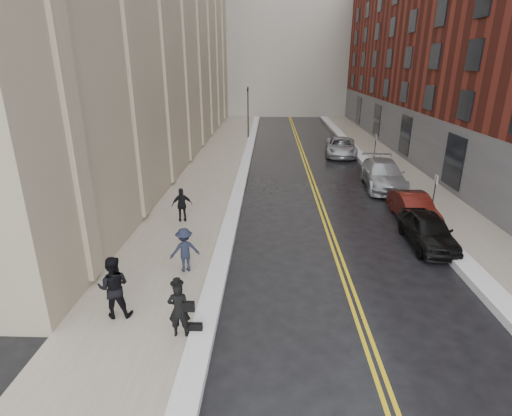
# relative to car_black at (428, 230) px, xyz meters

# --- Properties ---
(ground) EXTENTS (160.00, 160.00, 0.00)m
(ground) POSITION_rel_car_black_xyz_m (-6.45, -4.64, -0.70)
(ground) COLOR black
(ground) RESTS_ON ground
(sidewalk_left) EXTENTS (4.00, 64.00, 0.15)m
(sidewalk_left) POSITION_rel_car_black_xyz_m (-10.95, 11.36, -0.63)
(sidewalk_left) COLOR gray
(sidewalk_left) RESTS_ON ground
(sidewalk_right) EXTENTS (3.00, 64.00, 0.15)m
(sidewalk_right) POSITION_rel_car_black_xyz_m (2.55, 11.36, -0.63)
(sidewalk_right) COLOR gray
(sidewalk_right) RESTS_ON ground
(lane_stripe_a) EXTENTS (0.12, 64.00, 0.01)m
(lane_stripe_a) POSITION_rel_car_black_xyz_m (-4.07, 11.36, -0.70)
(lane_stripe_a) COLOR gold
(lane_stripe_a) RESTS_ON ground
(lane_stripe_b) EXTENTS (0.12, 64.00, 0.01)m
(lane_stripe_b) POSITION_rel_car_black_xyz_m (-3.83, 11.36, -0.70)
(lane_stripe_b) COLOR gold
(lane_stripe_b) RESTS_ON ground
(snow_ridge_left) EXTENTS (0.70, 60.80, 0.26)m
(snow_ridge_left) POSITION_rel_car_black_xyz_m (-8.65, 11.36, -0.57)
(snow_ridge_left) COLOR white
(snow_ridge_left) RESTS_ON ground
(snow_ridge_right) EXTENTS (0.85, 60.80, 0.30)m
(snow_ridge_right) POSITION_rel_car_black_xyz_m (0.70, 11.36, -0.55)
(snow_ridge_right) COLOR white
(snow_ridge_right) RESTS_ON ground
(building_right) EXTENTS (14.00, 50.00, 18.00)m
(building_right) POSITION_rel_car_black_xyz_m (11.05, 18.36, 8.30)
(building_right) COLOR maroon
(building_right) RESTS_ON ground
(traffic_signal) EXTENTS (0.18, 0.15, 5.20)m
(traffic_signal) POSITION_rel_car_black_xyz_m (-9.05, 25.36, 2.38)
(traffic_signal) COLOR black
(traffic_signal) RESTS_ON ground
(parking_sign_near) EXTENTS (0.06, 0.35, 2.23)m
(parking_sign_near) POSITION_rel_car_black_xyz_m (1.45, 3.36, 0.66)
(parking_sign_near) COLOR black
(parking_sign_near) RESTS_ON ground
(parking_sign_far) EXTENTS (0.06, 0.35, 2.23)m
(parking_sign_far) POSITION_rel_car_black_xyz_m (1.45, 15.36, 0.66)
(parking_sign_far) COLOR black
(parking_sign_far) RESTS_ON ground
(car_black) EXTENTS (1.71, 4.13, 1.40)m
(car_black) POSITION_rel_car_black_xyz_m (0.00, 0.00, 0.00)
(car_black) COLOR black
(car_black) RESTS_ON ground
(car_maroon) EXTENTS (1.57, 4.13, 1.35)m
(car_maroon) POSITION_rel_car_black_xyz_m (0.35, 2.90, -0.03)
(car_maroon) COLOR #400F0B
(car_maroon) RESTS_ON ground
(car_silver_near) EXTENTS (2.73, 5.83, 1.65)m
(car_silver_near) POSITION_rel_car_black_xyz_m (0.35, 8.62, 0.12)
(car_silver_near) COLOR #9B9EA2
(car_silver_near) RESTS_ON ground
(car_silver_far) EXTENTS (3.07, 5.60, 1.49)m
(car_silver_far) POSITION_rel_car_black_xyz_m (-0.78, 17.75, 0.04)
(car_silver_far) COLOR #A1A4A9
(car_silver_far) RESTS_ON ground
(pedestrian_main) EXTENTS (0.64, 0.45, 1.67)m
(pedestrian_main) POSITION_rel_car_black_xyz_m (-9.25, -6.60, 0.29)
(pedestrian_main) COLOR black
(pedestrian_main) RESTS_ON sidewalk_left
(pedestrian_a) EXTENTS (1.04, 0.86, 1.96)m
(pedestrian_a) POSITION_rel_car_black_xyz_m (-11.39, -5.72, 0.43)
(pedestrian_a) COLOR black
(pedestrian_a) RESTS_ON sidewalk_left
(pedestrian_b) EXTENTS (1.25, 1.00, 1.69)m
(pedestrian_b) POSITION_rel_car_black_xyz_m (-9.85, -2.87, 0.29)
(pedestrian_b) COLOR black
(pedestrian_b) RESTS_ON sidewalk_left
(pedestrian_c) EXTENTS (1.05, 0.66, 1.67)m
(pedestrian_c) POSITION_rel_car_black_xyz_m (-10.98, 2.02, 0.28)
(pedestrian_c) COLOR black
(pedestrian_c) RESTS_ON sidewalk_left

